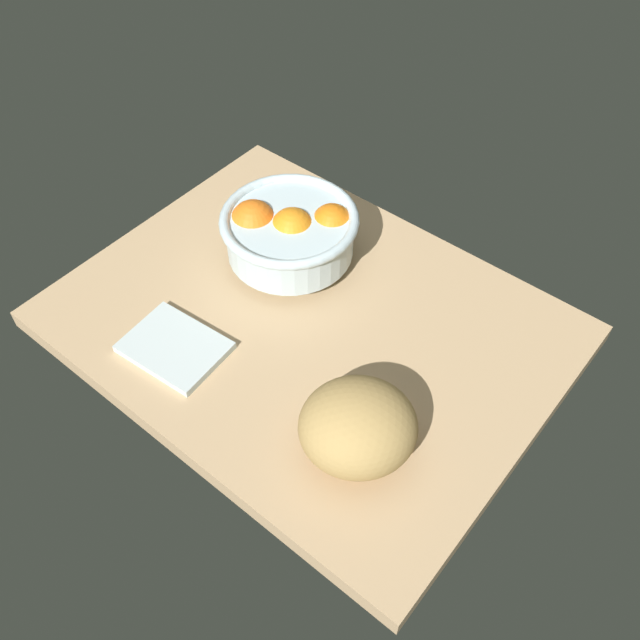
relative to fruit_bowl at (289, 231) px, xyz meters
The scene contains 4 objects.
ground_plane 15.21cm from the fruit_bowl, 142.57° to the left, with size 70.76×54.42×3.00cm, color tan.
fruit_bowl is the anchor object (origin of this frame).
bread_loaf 35.78cm from the fruit_bowl, 144.49° to the left, with size 14.78×13.95×9.97cm, color tan.
napkin_folded 25.06cm from the fruit_bowl, 88.77° to the left, with size 13.94×10.47×1.17cm, color silver.
Camera 1 is at (-44.19, 51.29, 78.54)cm, focal length 39.42 mm.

